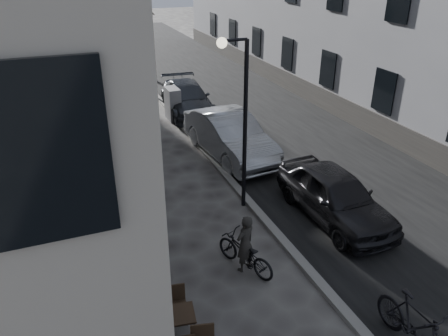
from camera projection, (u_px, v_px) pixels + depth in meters
road at (234, 100)px, 23.09m from camera, size 7.30×60.00×0.00m
kerb at (167, 107)px, 21.87m from camera, size 0.25×60.00×0.12m
streetlamp_near at (240, 108)px, 12.03m from camera, size 0.90×0.28×5.09m
streetlamp_far at (146, 38)px, 22.05m from camera, size 0.90×0.28×5.09m
tree_near at (133, 1)px, 23.91m from camera, size 2.40×2.40×5.70m
bistro_set_b at (180, 324)px, 8.59m from camera, size 0.66×1.46×0.84m
bistro_set_c at (150, 261)px, 10.28m from camera, size 0.67×1.58×0.92m
utility_cabinet at (173, 104)px, 20.16m from camera, size 0.57×1.01×1.49m
bicycle at (245, 253)px, 10.56m from camera, size 1.26×1.85×0.92m
cyclist_rider at (245, 244)px, 10.43m from camera, size 0.65×0.55×1.51m
pedestrian_near at (125, 184)px, 12.92m from camera, size 0.92×0.78×1.68m
pedestrian_mid at (145, 162)px, 14.17m from camera, size 1.21×0.77×1.77m
pedestrian_far at (131, 134)px, 16.66m from camera, size 1.00×0.57×1.60m
car_near at (335, 195)px, 12.55m from camera, size 1.83×4.36×1.47m
car_mid at (230, 135)px, 16.44m from camera, size 2.22×5.15×1.65m
car_far at (187, 98)px, 21.04m from camera, size 2.42×5.07×1.43m
moped at (414, 326)px, 8.34m from camera, size 0.61×1.97×1.18m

